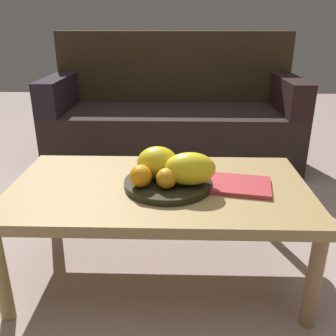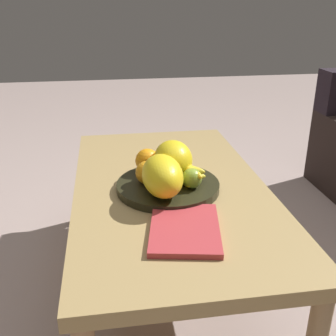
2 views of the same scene
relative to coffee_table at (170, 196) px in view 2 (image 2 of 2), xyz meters
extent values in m
plane|color=#A18C85|center=(0.00, 0.00, -0.35)|extent=(8.00, 8.00, 0.00)
cube|color=#A38651|center=(0.00, 0.00, 0.02)|extent=(1.12, 0.62, 0.04)
cylinder|color=#A58F52|center=(-0.52, -0.27, -0.18)|extent=(0.05, 0.05, 0.36)
cylinder|color=tan|center=(-0.52, 0.27, -0.18)|extent=(0.05, 0.05, 0.36)
cylinder|color=black|center=(0.03, -0.01, 0.05)|extent=(0.33, 0.33, 0.03)
ellipsoid|color=yellow|center=(-0.01, 0.01, 0.13)|extent=(0.16, 0.13, 0.12)
ellipsoid|color=yellow|center=(0.11, -0.04, 0.13)|extent=(0.19, 0.13, 0.12)
sphere|color=orange|center=(0.03, -0.08, 0.10)|extent=(0.07, 0.07, 0.07)
sphere|color=orange|center=(-0.06, -0.07, 0.11)|extent=(0.08, 0.08, 0.08)
sphere|color=olive|center=(0.08, 0.05, 0.10)|extent=(0.06, 0.06, 0.06)
ellipsoid|color=yellow|center=(0.05, 0.03, 0.08)|extent=(0.04, 0.15, 0.03)
ellipsoid|color=yellow|center=(0.03, 0.04, 0.08)|extent=(0.15, 0.04, 0.03)
ellipsoid|color=yellow|center=(0.03, 0.03, 0.08)|extent=(0.14, 0.12, 0.03)
ellipsoid|color=yellow|center=(0.04, 0.04, 0.11)|extent=(0.15, 0.10, 0.03)
ellipsoid|color=yellow|center=(0.04, 0.03, 0.11)|extent=(0.10, 0.15, 0.03)
cube|color=#B7363C|center=(0.29, -0.01, 0.05)|extent=(0.28, 0.22, 0.02)
camera|label=1|loc=(0.07, -1.26, 0.62)|focal=39.34mm
camera|label=2|loc=(1.19, -0.19, 0.61)|focal=43.43mm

